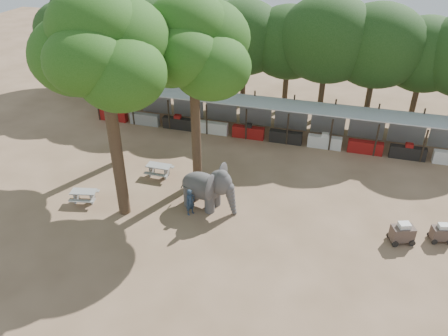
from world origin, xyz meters
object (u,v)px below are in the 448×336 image
(elephant, at_px, (208,187))
(picnic_table_far, at_px, (159,169))
(cart_front, at_px, (402,233))
(yard_tree_back, at_px, (192,46))
(picnic_table_near, at_px, (84,195))
(yard_tree_left, at_px, (101,39))
(handler, at_px, (190,202))
(cart_back, at_px, (441,233))
(yard_tree_center, at_px, (101,50))

(elephant, relative_size, picnic_table_far, 2.29)
(cart_front, bearing_deg, picnic_table_far, 149.64)
(yard_tree_back, relative_size, picnic_table_near, 6.67)
(yard_tree_left, bearing_deg, yard_tree_back, -9.46)
(handler, height_order, cart_back, handler)
(picnic_table_near, relative_size, picnic_table_far, 1.09)
(cart_front, distance_m, cart_back, 2.07)
(yard_tree_back, distance_m, picnic_table_near, 10.57)
(yard_tree_center, relative_size, handler, 7.53)
(yard_tree_left, relative_size, cart_front, 7.67)
(yard_tree_back, height_order, elephant, yard_tree_back)
(yard_tree_back, xyz_separation_m, picnic_table_near, (-5.58, -3.94, -8.07))
(picnic_table_far, height_order, cart_back, cart_back)
(yard_tree_left, distance_m, yard_tree_center, 5.92)
(cart_front, bearing_deg, cart_back, -1.75)
(picnic_table_near, relative_size, cart_front, 1.19)
(elephant, distance_m, cart_front, 10.52)
(handler, xyz_separation_m, cart_front, (11.25, 0.76, -0.21))
(yard_tree_left, xyz_separation_m, cart_back, (20.00, -2.91, -7.68))
(yard_tree_left, distance_m, cart_front, 19.91)
(elephant, bearing_deg, yard_tree_back, 133.43)
(yard_tree_left, xyz_separation_m, yard_tree_center, (3.00, -5.00, 1.01))
(picnic_table_far, relative_size, cart_back, 1.28)
(yard_tree_left, relative_size, picnic_table_near, 6.47)
(yard_tree_back, bearing_deg, yard_tree_left, 170.54)
(elephant, distance_m, picnic_table_far, 4.75)
(yard_tree_center, bearing_deg, cart_front, 5.41)
(yard_tree_center, bearing_deg, picnic_table_near, 178.55)
(yard_tree_left, relative_size, handler, 6.90)
(picnic_table_far, bearing_deg, yard_tree_center, -96.94)
(elephant, xyz_separation_m, cart_front, (10.49, -0.19, -0.74))
(elephant, distance_m, cart_back, 12.48)
(yard_tree_back, height_order, picnic_table_near, yard_tree_back)
(elephant, bearing_deg, cart_back, 12.52)
(elephant, bearing_deg, yard_tree_left, 166.18)
(yard_tree_left, xyz_separation_m, picnic_table_near, (0.42, -4.94, -7.72))
(picnic_table_near, bearing_deg, picnic_table_far, 38.96)
(elephant, bearing_deg, picnic_table_near, -157.44)
(elephant, distance_m, handler, 1.32)
(handler, bearing_deg, yard_tree_back, 48.58)
(yard_tree_left, bearing_deg, cart_front, -11.20)
(yard_tree_back, distance_m, cart_back, 16.25)
(handler, height_order, picnic_table_near, handler)
(yard_tree_center, xyz_separation_m, handler, (3.80, 0.67, -8.41))
(picnic_table_far, bearing_deg, yard_tree_left, 162.99)
(yard_tree_back, bearing_deg, cart_front, -12.06)
(cart_front, relative_size, cart_back, 1.18)
(picnic_table_far, bearing_deg, picnic_table_near, -128.37)
(yard_tree_left, distance_m, cart_back, 21.63)
(picnic_table_near, xyz_separation_m, cart_back, (19.59, 2.03, 0.04))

